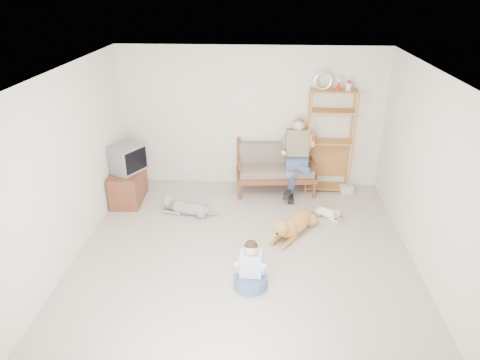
# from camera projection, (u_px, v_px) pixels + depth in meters

# --- Properties ---
(floor) EXTENTS (5.50, 5.50, 0.00)m
(floor) POSITION_uv_depth(u_px,v_px,m) (243.00, 263.00, 6.24)
(floor) COLOR beige
(floor) RESTS_ON ground
(ceiling) EXTENTS (5.50, 5.50, 0.00)m
(ceiling) POSITION_uv_depth(u_px,v_px,m) (244.00, 77.00, 5.08)
(ceiling) COLOR silver
(ceiling) RESTS_ON ground
(wall_back) EXTENTS (5.00, 0.00, 5.00)m
(wall_back) POSITION_uv_depth(u_px,v_px,m) (251.00, 118.00, 8.14)
(wall_back) COLOR beige
(wall_back) RESTS_ON ground
(wall_front) EXTENTS (5.00, 0.00, 5.00)m
(wall_front) POSITION_uv_depth(u_px,v_px,m) (224.00, 337.00, 3.18)
(wall_front) COLOR beige
(wall_front) RESTS_ON ground
(wall_left) EXTENTS (0.00, 5.50, 5.50)m
(wall_left) POSITION_uv_depth(u_px,v_px,m) (60.00, 175.00, 5.80)
(wall_left) COLOR beige
(wall_left) RESTS_ON ground
(wall_right) EXTENTS (0.00, 5.50, 5.50)m
(wall_right) POSITION_uv_depth(u_px,v_px,m) (436.00, 185.00, 5.53)
(wall_right) COLOR beige
(wall_right) RESTS_ON ground
(loveseat) EXTENTS (1.56, 0.84, 0.95)m
(loveseat) POSITION_uv_depth(u_px,v_px,m) (276.00, 167.00, 8.21)
(loveseat) COLOR brown
(loveseat) RESTS_ON ground
(man) EXTENTS (0.56, 0.80, 1.29)m
(man) POSITION_uv_depth(u_px,v_px,m) (296.00, 162.00, 7.93)
(man) COLOR #476183
(man) RESTS_ON loveseat
(etagere) EXTENTS (0.87, 0.38, 2.28)m
(etagere) POSITION_uv_depth(u_px,v_px,m) (330.00, 140.00, 8.03)
(etagere) COLOR #C07E3C
(etagere) RESTS_ON ground
(book_stack) EXTENTS (0.26, 0.21, 0.15)m
(book_stack) POSITION_uv_depth(u_px,v_px,m) (346.00, 189.00, 8.27)
(book_stack) COLOR silver
(book_stack) RESTS_ON ground
(tv_stand) EXTENTS (0.53, 0.91, 0.60)m
(tv_stand) POSITION_uv_depth(u_px,v_px,m) (128.00, 186.00, 7.89)
(tv_stand) COLOR brown
(tv_stand) RESTS_ON ground
(crt_tv) EXTENTS (0.69, 0.74, 0.49)m
(crt_tv) POSITION_uv_depth(u_px,v_px,m) (127.00, 158.00, 7.67)
(crt_tv) COLOR slate
(crt_tv) RESTS_ON tv_stand
(wall_outlet) EXTENTS (0.12, 0.02, 0.08)m
(wall_outlet) POSITION_uv_depth(u_px,v_px,m) (189.00, 168.00, 8.65)
(wall_outlet) COLOR white
(wall_outlet) RESTS_ON ground
(golden_retriever) EXTENTS (0.82, 1.20, 0.41)m
(golden_retriever) POSITION_uv_depth(u_px,v_px,m) (294.00, 225.00, 6.90)
(golden_retriever) COLOR #B17C3D
(golden_retriever) RESTS_ON ground
(shaggy_dog) EXTENTS (1.09, 0.37, 0.32)m
(shaggy_dog) POSITION_uv_depth(u_px,v_px,m) (185.00, 207.00, 7.51)
(shaggy_dog) COLOR silver
(shaggy_dog) RESTS_ON ground
(terrier) EXTENTS (0.50, 0.45, 0.23)m
(terrier) POSITION_uv_depth(u_px,v_px,m) (330.00, 213.00, 7.37)
(terrier) COLOR white
(terrier) RESTS_ON ground
(child) EXTENTS (0.46, 0.46, 0.72)m
(child) POSITION_uv_depth(u_px,v_px,m) (251.00, 270.00, 5.68)
(child) COLOR #476183
(child) RESTS_ON ground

